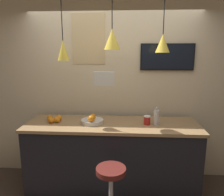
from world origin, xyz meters
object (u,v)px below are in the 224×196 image
Objects in this scene: bar_stool at (111,190)px; juice_bottle at (156,117)px; mounted_tv at (167,57)px; spread_jar at (147,120)px; fruit_bowl at (92,120)px.

bar_stool is 2.83× the size of juice_bottle.
mounted_tv reaches higher than juice_bottle.
spread_jar is at bearing 54.83° from bar_stool.
mounted_tv is (1.04, 0.44, 0.83)m from fruit_bowl.
bar_stool is 1.94m from mounted_tv.
fruit_bowl is at bearing -179.22° from spread_jar.
fruit_bowl reaches higher than bar_stool.
fruit_bowl is 1.40m from mounted_tv.
fruit_bowl is at bearing -179.33° from juice_bottle.
fruit_bowl is (-0.30, 0.61, 0.62)m from bar_stool.
spread_jar reaches higher than bar_stool.
juice_bottle is 0.32× the size of mounted_tv.
spread_jar is (-0.12, 0.00, -0.04)m from juice_bottle.
bar_stool is 2.29× the size of fruit_bowl.
juice_bottle is 2.08× the size of spread_jar.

